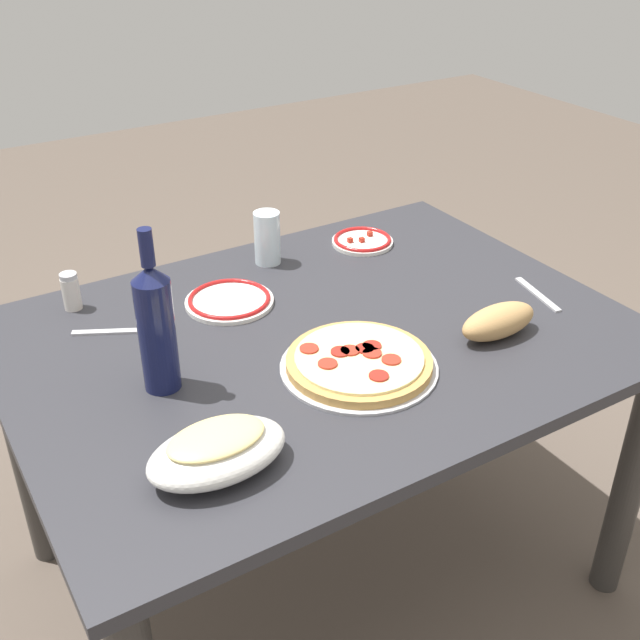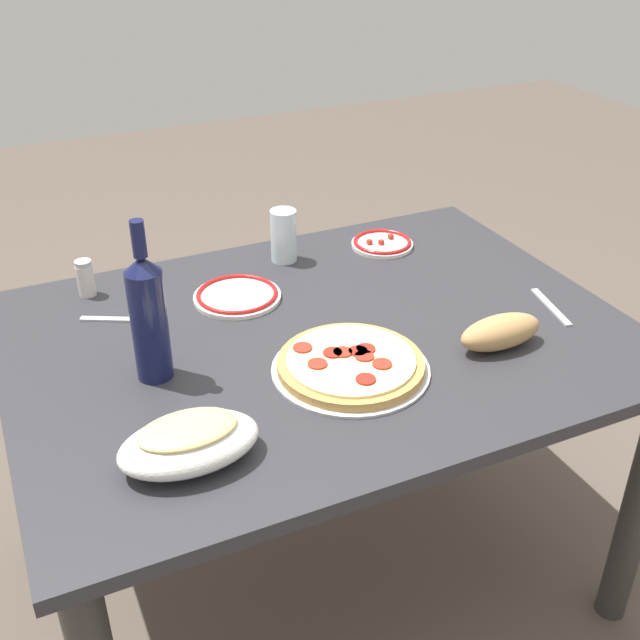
{
  "view_description": "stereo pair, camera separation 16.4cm",
  "coord_description": "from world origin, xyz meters",
  "px_view_note": "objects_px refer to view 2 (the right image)",
  "views": [
    {
      "loc": [
        -0.74,
        -1.21,
        1.58
      ],
      "look_at": [
        0.0,
        0.0,
        0.75
      ],
      "focal_mm": 43.62,
      "sensor_mm": 36.0,
      "label": 1
    },
    {
      "loc": [
        -0.59,
        -1.29,
        1.58
      ],
      "look_at": [
        0.0,
        0.0,
        0.75
      ],
      "focal_mm": 43.62,
      "sensor_mm": 36.0,
      "label": 2
    }
  ],
  "objects_px": {
    "bread_loaf": "(500,332)",
    "wine_bottle": "(148,316)",
    "baked_pasta_dish": "(189,441)",
    "side_plate_far": "(237,295)",
    "dining_table": "(320,374)",
    "spice_shaker": "(85,278)",
    "side_plate_near": "(382,243)",
    "pepperoni_pizza": "(351,365)",
    "water_glass": "(284,236)"
  },
  "relations": [
    {
      "from": "baked_pasta_dish",
      "to": "spice_shaker",
      "type": "height_order",
      "value": "spice_shaker"
    },
    {
      "from": "dining_table",
      "to": "wine_bottle",
      "type": "distance_m",
      "value": 0.44
    },
    {
      "from": "side_plate_far",
      "to": "water_glass",
      "type": "bearing_deg",
      "value": 39.17
    },
    {
      "from": "baked_pasta_dish",
      "to": "bread_loaf",
      "type": "height_order",
      "value": "baked_pasta_dish"
    },
    {
      "from": "side_plate_far",
      "to": "bread_loaf",
      "type": "distance_m",
      "value": 0.6
    },
    {
      "from": "baked_pasta_dish",
      "to": "side_plate_near",
      "type": "relative_size",
      "value": 1.49
    },
    {
      "from": "baked_pasta_dish",
      "to": "side_plate_far",
      "type": "distance_m",
      "value": 0.56
    },
    {
      "from": "baked_pasta_dish",
      "to": "side_plate_near",
      "type": "bearing_deg",
      "value": 41.06
    },
    {
      "from": "baked_pasta_dish",
      "to": "spice_shaker",
      "type": "xyz_separation_m",
      "value": [
        -0.05,
        0.66,
        0.0
      ]
    },
    {
      "from": "dining_table",
      "to": "pepperoni_pizza",
      "type": "height_order",
      "value": "pepperoni_pizza"
    },
    {
      "from": "pepperoni_pizza",
      "to": "wine_bottle",
      "type": "bearing_deg",
      "value": 157.61
    },
    {
      "from": "pepperoni_pizza",
      "to": "baked_pasta_dish",
      "type": "distance_m",
      "value": 0.39
    },
    {
      "from": "bread_loaf",
      "to": "wine_bottle",
      "type": "bearing_deg",
      "value": 163.83
    },
    {
      "from": "baked_pasta_dish",
      "to": "side_plate_far",
      "type": "xyz_separation_m",
      "value": [
        0.26,
        0.5,
        -0.03
      ]
    },
    {
      "from": "dining_table",
      "to": "wine_bottle",
      "type": "relative_size",
      "value": 3.97
    },
    {
      "from": "water_glass",
      "to": "side_plate_near",
      "type": "relative_size",
      "value": 0.83
    },
    {
      "from": "baked_pasta_dish",
      "to": "side_plate_near",
      "type": "height_order",
      "value": "baked_pasta_dish"
    },
    {
      "from": "wine_bottle",
      "to": "side_plate_near",
      "type": "relative_size",
      "value": 2.03
    },
    {
      "from": "wine_bottle",
      "to": "water_glass",
      "type": "relative_size",
      "value": 2.45
    },
    {
      "from": "side_plate_far",
      "to": "bread_loaf",
      "type": "height_order",
      "value": "bread_loaf"
    },
    {
      "from": "wine_bottle",
      "to": "water_glass",
      "type": "height_order",
      "value": "wine_bottle"
    },
    {
      "from": "side_plate_near",
      "to": "side_plate_far",
      "type": "relative_size",
      "value": 0.8
    },
    {
      "from": "dining_table",
      "to": "wine_bottle",
      "type": "xyz_separation_m",
      "value": [
        -0.36,
        -0.01,
        0.24
      ]
    },
    {
      "from": "wine_bottle",
      "to": "pepperoni_pizza",
      "type": "bearing_deg",
      "value": -22.39
    },
    {
      "from": "dining_table",
      "to": "side_plate_near",
      "type": "distance_m",
      "value": 0.48
    },
    {
      "from": "dining_table",
      "to": "side_plate_far",
      "type": "height_order",
      "value": "side_plate_far"
    },
    {
      "from": "dining_table",
      "to": "side_plate_near",
      "type": "bearing_deg",
      "value": 44.6
    },
    {
      "from": "wine_bottle",
      "to": "bread_loaf",
      "type": "bearing_deg",
      "value": -16.17
    },
    {
      "from": "water_glass",
      "to": "side_plate_far",
      "type": "distance_m",
      "value": 0.23
    },
    {
      "from": "bread_loaf",
      "to": "spice_shaker",
      "type": "xyz_separation_m",
      "value": [
        -0.73,
        0.59,
        0.01
      ]
    },
    {
      "from": "baked_pasta_dish",
      "to": "water_glass",
      "type": "xyz_separation_m",
      "value": [
        0.44,
        0.64,
        0.03
      ]
    },
    {
      "from": "dining_table",
      "to": "spice_shaker",
      "type": "xyz_separation_m",
      "value": [
        -0.42,
        0.38,
        0.15
      ]
    },
    {
      "from": "baked_pasta_dish",
      "to": "wine_bottle",
      "type": "height_order",
      "value": "wine_bottle"
    },
    {
      "from": "water_glass",
      "to": "spice_shaker",
      "type": "height_order",
      "value": "water_glass"
    },
    {
      "from": "water_glass",
      "to": "side_plate_near",
      "type": "height_order",
      "value": "water_glass"
    },
    {
      "from": "pepperoni_pizza",
      "to": "bread_loaf",
      "type": "xyz_separation_m",
      "value": [
        0.32,
        -0.05,
        0.02
      ]
    },
    {
      "from": "side_plate_near",
      "to": "spice_shaker",
      "type": "relative_size",
      "value": 1.85
    },
    {
      "from": "side_plate_far",
      "to": "pepperoni_pizza",
      "type": "bearing_deg",
      "value": -74.3
    },
    {
      "from": "pepperoni_pizza",
      "to": "baked_pasta_dish",
      "type": "bearing_deg",
      "value": -160.89
    },
    {
      "from": "side_plate_near",
      "to": "side_plate_far",
      "type": "bearing_deg",
      "value": -165.9
    },
    {
      "from": "side_plate_near",
      "to": "side_plate_far",
      "type": "distance_m",
      "value": 0.45
    },
    {
      "from": "baked_pasta_dish",
      "to": "side_plate_far",
      "type": "height_order",
      "value": "baked_pasta_dish"
    },
    {
      "from": "wine_bottle",
      "to": "side_plate_near",
      "type": "bearing_deg",
      "value": 26.09
    },
    {
      "from": "baked_pasta_dish",
      "to": "pepperoni_pizza",
      "type": "bearing_deg",
      "value": 19.11
    },
    {
      "from": "spice_shaker",
      "to": "wine_bottle",
      "type": "bearing_deg",
      "value": -81.28
    },
    {
      "from": "bread_loaf",
      "to": "dining_table",
      "type": "bearing_deg",
      "value": 146.36
    },
    {
      "from": "spice_shaker",
      "to": "bread_loaf",
      "type": "bearing_deg",
      "value": -38.66
    },
    {
      "from": "pepperoni_pizza",
      "to": "bread_loaf",
      "type": "relative_size",
      "value": 1.68
    },
    {
      "from": "wine_bottle",
      "to": "spice_shaker",
      "type": "bearing_deg",
      "value": 98.72
    },
    {
      "from": "pepperoni_pizza",
      "to": "side_plate_near",
      "type": "height_order",
      "value": "pepperoni_pizza"
    }
  ]
}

